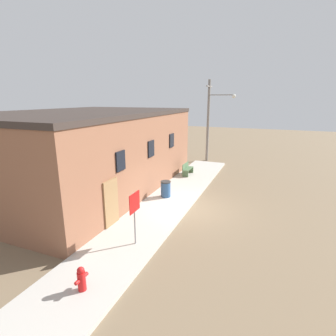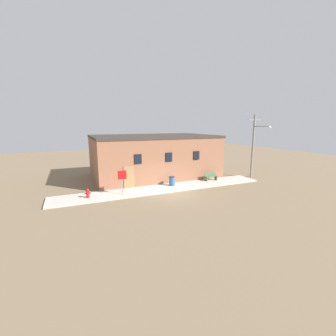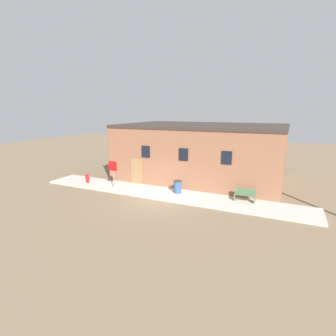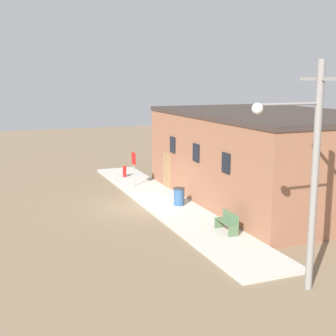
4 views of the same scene
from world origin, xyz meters
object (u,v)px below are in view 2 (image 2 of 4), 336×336
object	(u,v)px
stop_sign	(122,178)
utility_pole	(254,144)
bench	(211,177)
fire_hydrant	(88,193)
trash_bin	(172,181)

from	to	relation	value
stop_sign	utility_pole	size ratio (longest dim) A/B	0.29
stop_sign	bench	distance (m)	9.78
bench	utility_pole	world-z (taller)	utility_pole
fire_hydrant	utility_pole	xyz separation A→B (m)	(17.93, 0.54, 3.38)
bench	utility_pole	bearing A→B (deg)	-3.12
fire_hydrant	trash_bin	world-z (taller)	trash_bin
stop_sign	utility_pole	bearing A→B (deg)	2.89
utility_pole	trash_bin	bearing A→B (deg)	179.65
bench	trash_bin	world-z (taller)	trash_bin
stop_sign	bench	world-z (taller)	stop_sign
bench	utility_pole	size ratio (longest dim) A/B	0.19
fire_hydrant	stop_sign	size ratio (longest dim) A/B	0.37
fire_hydrant	utility_pole	distance (m)	18.25
bench	utility_pole	xyz separation A→B (m)	(5.46, -0.30, 3.35)
stop_sign	trash_bin	size ratio (longest dim) A/B	2.27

